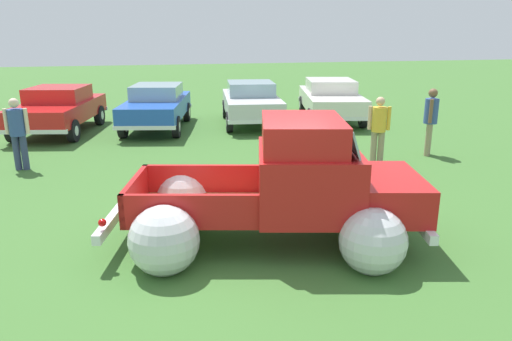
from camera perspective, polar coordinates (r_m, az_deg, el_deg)
The scene contains 9 objects.
ground_plane at distance 7.48m, azimuth 0.93°, elevation -8.42°, with size 80.00×80.00×0.00m, color #3D6B2D.
vintage_pickup_truck at distance 7.21m, azimuth 4.05°, elevation -2.94°, with size 4.93×3.52×1.96m.
show_car_0 at distance 16.38m, azimuth -22.46°, elevation 6.89°, with size 2.70×4.45×1.43m.
show_car_1 at distance 16.10m, azimuth -11.72°, elevation 7.63°, with size 2.60×4.55×1.43m.
show_car_2 at distance 16.62m, azimuth -0.60°, elevation 8.24°, with size 2.29×4.31×1.43m.
show_car_3 at distance 17.61m, azimuth 8.87°, elevation 8.53°, with size 2.88×4.97×1.43m.
spectator_0 at distance 13.08m, azimuth 20.07°, elevation 5.93°, with size 0.47×0.49×1.73m.
spectator_1 at distance 12.27m, azimuth -26.53°, elevation 4.38°, with size 0.54×0.37×1.67m.
spectator_2 at distance 11.92m, azimuth 14.40°, elevation 5.15°, with size 0.52×0.45×1.62m.
Camera 1 is at (-1.63, -6.59, 3.14)m, focal length 33.61 mm.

